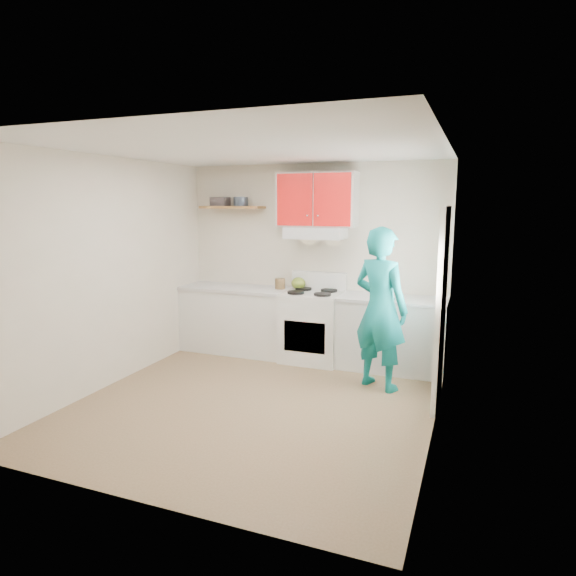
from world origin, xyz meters
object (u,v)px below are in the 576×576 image
at_px(stove, 312,327).
at_px(crock, 280,284).
at_px(tin, 241,202).
at_px(person, 380,309).
at_px(kettle, 298,283).

xyz_separation_m(stove, crock, (-0.50, 0.10, 0.52)).
bearing_deg(tin, person, -20.85).
relative_size(stove, tin, 4.55).
relative_size(crock, person, 0.09).
bearing_deg(crock, kettle, 17.41).
distance_m(tin, crock, 1.27).
bearing_deg(kettle, person, -40.84).
height_order(stove, tin, tin).
xyz_separation_m(tin, person, (2.12, -0.81, -1.18)).
bearing_deg(tin, kettle, 1.93).
bearing_deg(crock, person, -26.57).
relative_size(stove, kettle, 4.75).
distance_m(stove, crock, 0.73).
xyz_separation_m(stove, kettle, (-0.26, 0.18, 0.54)).
relative_size(tin, person, 0.11).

